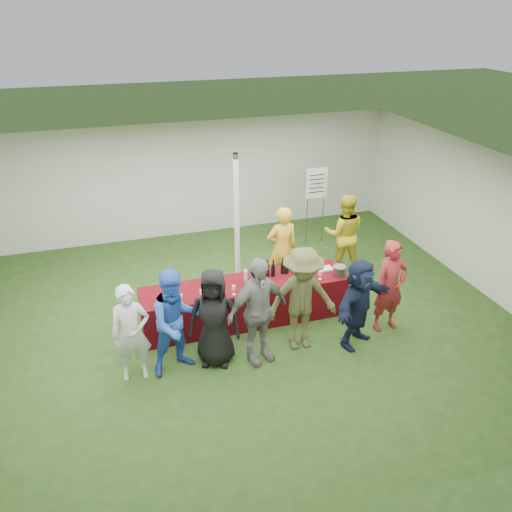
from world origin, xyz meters
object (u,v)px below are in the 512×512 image
object	(u,v)px
staff_pourer	(282,249)
wine_list_sign	(316,189)
customer_2	(214,318)
customer_6	(390,286)
customer_5	(358,303)
serving_table	(245,302)
customer_1	(177,322)
customer_4	(302,300)
dump_bucket	(339,271)
customer_3	(258,311)
staff_back	(344,234)
customer_0	(131,334)

from	to	relation	value
staff_pourer	wine_list_sign	bearing A→B (deg)	-133.15
customer_2	customer_6	size ratio (longest dim) A/B	0.99
customer_5	staff_pourer	bearing A→B (deg)	74.99
serving_table	customer_6	distance (m)	2.49
customer_2	customer_1	bearing A→B (deg)	-160.11
customer_4	dump_bucket	bearing A→B (deg)	40.51
customer_1	customer_3	xyz separation A→B (m)	(1.21, -0.14, 0.04)
serving_table	customer_5	distance (m)	1.99
wine_list_sign	customer_2	bearing A→B (deg)	-131.58
staff_back	customer_6	distance (m)	2.13
customer_1	customer_5	xyz separation A→B (m)	(2.89, -0.21, -0.09)
dump_bucket	staff_back	world-z (taller)	staff_back
serving_table	customer_5	world-z (taller)	customer_5
dump_bucket	wine_list_sign	world-z (taller)	wine_list_sign
customer_2	customer_6	xyz separation A→B (m)	(3.03, 0.03, 0.01)
staff_back	customer_6	bearing A→B (deg)	105.43
customer_0	customer_1	xyz separation A→B (m)	(0.67, -0.01, 0.08)
staff_pourer	customer_3	bearing A→B (deg)	56.98
staff_pourer	customer_4	world-z (taller)	customer_4
staff_back	customer_2	xyz separation A→B (m)	(-3.21, -2.15, -0.03)
customer_2	customer_5	size ratio (longest dim) A/B	1.05
staff_pourer	staff_back	xyz separation A→B (m)	(1.47, 0.32, -0.01)
staff_pourer	customer_0	bearing A→B (deg)	27.52
wine_list_sign	dump_bucket	bearing A→B (deg)	-104.91
customer_4	customer_5	world-z (taller)	customer_4
customer_5	customer_6	bearing A→B (deg)	-12.11
customer_3	customer_6	world-z (taller)	customer_3
customer_1	customer_2	bearing A→B (deg)	-14.98
staff_back	customer_5	distance (m)	2.52
customer_0	customer_5	size ratio (longest dim) A/B	1.01
staff_pourer	customer_1	size ratio (longest dim) A/B	1.00
dump_bucket	staff_back	bearing A→B (deg)	61.11
staff_back	customer_2	distance (m)	3.86
serving_table	customer_1	world-z (taller)	customer_1
dump_bucket	customer_5	size ratio (longest dim) A/B	0.15
customer_0	serving_table	bearing A→B (deg)	25.96
customer_4	customer_2	bearing A→B (deg)	-177.57
serving_table	customer_3	distance (m)	1.23
customer_5	wine_list_sign	bearing A→B (deg)	46.29
customer_0	customer_2	size ratio (longest dim) A/B	0.96
dump_bucket	customer_2	size ratio (longest dim) A/B	0.14
customer_4	customer_6	world-z (taller)	customer_4
customer_6	dump_bucket	bearing A→B (deg)	122.89
customer_2	customer_4	distance (m)	1.42
customer_5	customer_6	xyz separation A→B (m)	(0.71, 0.24, 0.05)
staff_pourer	staff_back	size ratio (longest dim) A/B	1.02
customer_5	staff_back	bearing A→B (deg)	38.57
dump_bucket	customer_1	size ratio (longest dim) A/B	0.13
customer_3	customer_1	bearing A→B (deg)	156.21
staff_back	customer_3	world-z (taller)	customer_3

